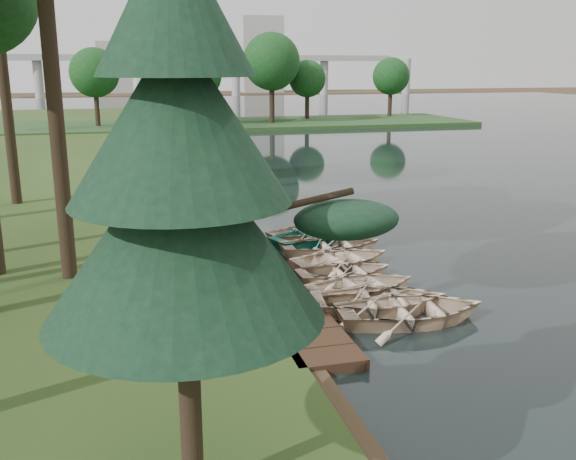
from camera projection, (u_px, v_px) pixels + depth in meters
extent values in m
plane|color=#3D2F1D|center=(302.00, 263.00, 21.62)|extent=(300.00, 300.00, 0.00)
cube|color=#332013|center=(256.00, 263.00, 21.18)|extent=(1.60, 16.00, 0.30)
cube|color=#25441E|center=(245.00, 124.00, 70.34)|extent=(50.00, 14.00, 0.45)
cylinder|color=black|center=(15.00, 103.00, 63.84)|extent=(0.50, 0.50, 4.80)
sphere|color=#164118|center=(11.00, 66.00, 62.94)|extent=(5.60, 5.60, 5.60)
cylinder|color=black|center=(84.00, 102.00, 65.51)|extent=(0.50, 0.50, 4.80)
sphere|color=#164118|center=(82.00, 66.00, 64.61)|extent=(5.60, 5.60, 5.60)
cylinder|color=black|center=(151.00, 101.00, 67.18)|extent=(0.50, 0.50, 4.80)
sphere|color=#164118|center=(149.00, 66.00, 66.28)|extent=(5.60, 5.60, 5.60)
cylinder|color=black|center=(214.00, 100.00, 68.85)|extent=(0.50, 0.50, 4.80)
sphere|color=#164118|center=(213.00, 66.00, 67.95)|extent=(5.60, 5.60, 5.60)
cylinder|color=black|center=(274.00, 99.00, 70.52)|extent=(0.50, 0.50, 4.80)
sphere|color=#164118|center=(274.00, 66.00, 69.63)|extent=(5.60, 5.60, 5.60)
cylinder|color=black|center=(332.00, 98.00, 72.19)|extent=(0.50, 0.50, 4.80)
sphere|color=#164118|center=(332.00, 66.00, 71.30)|extent=(5.60, 5.60, 5.60)
cylinder|color=black|center=(386.00, 98.00, 73.87)|extent=(0.50, 0.50, 4.80)
sphere|color=#164118|center=(388.00, 66.00, 72.97)|extent=(5.60, 5.60, 5.60)
cube|color=#A5A5A0|center=(188.00, 58.00, 134.38)|extent=(90.00, 4.00, 1.20)
cylinder|color=#A5A5A0|center=(38.00, 78.00, 127.86)|extent=(1.80, 1.80, 8.00)
cylinder|color=#A5A5A0|center=(141.00, 78.00, 132.88)|extent=(1.80, 1.80, 8.00)
cylinder|color=#A5A5A0|center=(236.00, 77.00, 137.89)|extent=(1.80, 1.80, 8.00)
cylinder|color=#A5A5A0|center=(324.00, 77.00, 142.90)|extent=(1.80, 1.80, 8.00)
cylinder|color=#A5A5A0|center=(406.00, 76.00, 147.91)|extent=(1.80, 1.80, 8.00)
cube|color=#A5A5A0|center=(261.00, 55.00, 157.86)|extent=(10.00, 8.00, 18.00)
cube|color=#A5A5A0|center=(115.00, 67.00, 154.51)|extent=(8.00, 8.00, 12.00)
imported|color=beige|center=(411.00, 307.00, 16.48)|extent=(4.14, 3.12, 0.81)
imported|color=beige|center=(378.00, 297.00, 17.21)|extent=(4.18, 3.26, 0.79)
imported|color=beige|center=(362.00, 283.00, 18.46)|extent=(3.63, 2.81, 0.69)
imported|color=beige|center=(345.00, 269.00, 19.84)|extent=(3.17, 2.34, 0.63)
imported|color=beige|center=(342.00, 257.00, 20.98)|extent=(3.84, 3.05, 0.71)
imported|color=beige|center=(331.00, 243.00, 22.57)|extent=(3.68, 2.68, 0.75)
imported|color=#2F836C|center=(317.00, 233.00, 23.75)|extent=(4.49, 3.88, 0.78)
imported|color=beige|center=(305.00, 230.00, 24.57)|extent=(3.42, 2.80, 0.62)
imported|color=beige|center=(122.00, 202.00, 28.30)|extent=(3.64, 3.46, 0.61)
cylinder|color=black|center=(55.00, 103.00, 18.02)|extent=(0.45, 0.45, 10.30)
cylinder|color=black|center=(4.00, 79.00, 28.25)|extent=(0.46, 0.46, 11.18)
cylinder|color=black|center=(190.00, 394.00, 9.08)|extent=(0.32, 0.32, 3.32)
cone|color=black|center=(183.00, 224.00, 8.46)|extent=(3.80, 3.80, 2.60)
cone|color=black|center=(178.00, 115.00, 8.10)|extent=(2.90, 2.90, 2.25)
cone|color=#3F661E|center=(238.00, 289.00, 16.69)|extent=(0.60, 0.60, 1.04)
cone|color=#3F661E|center=(210.00, 221.00, 24.09)|extent=(0.60, 0.60, 0.98)
cone|color=#3F661E|center=(193.00, 216.00, 24.73)|extent=(0.60, 0.60, 1.11)
cone|color=#3F661E|center=(195.00, 218.00, 24.56)|extent=(0.60, 0.60, 0.99)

